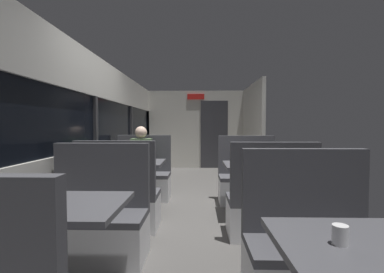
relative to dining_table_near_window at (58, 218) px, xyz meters
The scene contains 17 objects.
ground_plane 2.36m from the dining_table_near_window, 66.82° to the left, with size 3.30×9.20×0.02m, color #514F4C.
carriage_window_panel_left 2.21m from the dining_table_near_window, 104.90° to the left, with size 0.09×8.48×2.30m.
carriage_end_bulkhead 6.38m from the dining_table_near_window, 81.37° to the left, with size 2.90×0.11×2.30m.
carriage_aisle_panel_right 5.63m from the dining_table_near_window, 65.26° to the left, with size 0.08×2.40×2.30m, color beige.
dining_table_near_window is the anchor object (origin of this frame).
bench_near_window_facing_entry 0.77m from the dining_table_near_window, 90.00° to the left, with size 0.95×0.50×1.10m.
dining_table_mid_window 2.14m from the dining_table_near_window, 90.00° to the left, with size 0.90×0.70×0.74m.
bench_mid_window_facing_end 1.47m from the dining_table_near_window, 90.00° to the left, with size 0.95×0.50×1.10m.
bench_mid_window_facing_entry 2.85m from the dining_table_near_window, 90.00° to the left, with size 0.95×0.50×1.10m.
dining_table_front_aisle 1.89m from the dining_table_near_window, 18.53° to the right, with size 0.90×0.70×0.74m.
bench_front_aisle_facing_entry 1.82m from the dining_table_near_window, ahead, with size 0.95×0.50×1.10m.
dining_table_rear_aisle 2.64m from the dining_table_near_window, 47.27° to the left, with size 0.90×0.70×0.74m.
bench_rear_aisle_facing_end 2.20m from the dining_table_near_window, 34.67° to the left, with size 0.95×0.50×1.10m.
bench_rear_aisle_facing_entry 3.20m from the dining_table_near_window, 55.83° to the left, with size 0.95×0.50×1.10m.
seated_passenger 2.77m from the dining_table_near_window, 90.00° to the left, with size 0.47×0.55×1.26m.
coffee_cup_primary 2.01m from the dining_table_near_window, 85.12° to the left, with size 0.07×0.07×0.09m.
coffee_cup_secondary 1.73m from the dining_table_near_window, 20.72° to the right, with size 0.07×0.07×0.09m.
Camera 1 is at (0.08, -3.92, 1.28)m, focal length 25.34 mm.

